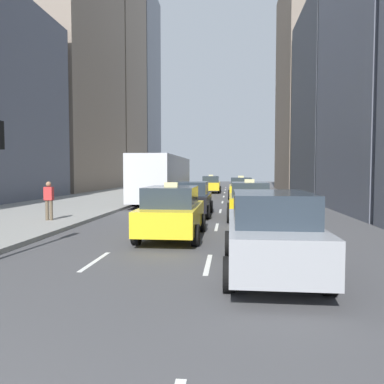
{
  "coord_description": "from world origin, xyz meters",
  "views": [
    {
      "loc": [
        3.1,
        -0.86,
        2.24
      ],
      "look_at": [
        1.68,
        13.27,
        1.44
      ],
      "focal_mm": 35.0,
      "sensor_mm": 36.0,
      "label": 1
    }
  ],
  "objects_px": {
    "city_bus": "(163,177)",
    "sedan_black_near": "(270,232)",
    "sedan_silver_behind": "(191,198)",
    "pedestrian_far_walking": "(49,199)",
    "taxi_third": "(172,212)",
    "taxi_fourth": "(211,184)",
    "taxi_lead": "(249,201)",
    "taxi_second": "(241,188)"
  },
  "relations": [
    {
      "from": "city_bus",
      "to": "sedan_black_near",
      "type": "bearing_deg",
      "value": -72.76
    },
    {
      "from": "sedan_silver_behind",
      "to": "pedestrian_far_walking",
      "type": "relative_size",
      "value": 2.72
    },
    {
      "from": "city_bus",
      "to": "sedan_silver_behind",
      "type": "bearing_deg",
      "value": -70.04
    },
    {
      "from": "sedan_black_near",
      "to": "city_bus",
      "type": "height_order",
      "value": "city_bus"
    },
    {
      "from": "sedan_silver_behind",
      "to": "pedestrian_far_walking",
      "type": "distance_m",
      "value": 6.71
    },
    {
      "from": "taxi_third",
      "to": "pedestrian_far_walking",
      "type": "distance_m",
      "value": 6.39
    },
    {
      "from": "taxi_fourth",
      "to": "sedan_black_near",
      "type": "xyz_separation_m",
      "value": [
        2.8,
        -30.16,
        0.03
      ]
    },
    {
      "from": "taxi_third",
      "to": "pedestrian_far_walking",
      "type": "height_order",
      "value": "taxi_third"
    },
    {
      "from": "city_bus",
      "to": "taxi_fourth",
      "type": "bearing_deg",
      "value": 76.89
    },
    {
      "from": "taxi_third",
      "to": "pedestrian_far_walking",
      "type": "relative_size",
      "value": 2.67
    },
    {
      "from": "taxi_lead",
      "to": "sedan_black_near",
      "type": "bearing_deg",
      "value": -90.0
    },
    {
      "from": "taxi_lead",
      "to": "taxi_fourth",
      "type": "height_order",
      "value": "same"
    },
    {
      "from": "taxi_third",
      "to": "taxi_fourth",
      "type": "relative_size",
      "value": 1.0
    },
    {
      "from": "taxi_fourth",
      "to": "pedestrian_far_walking",
      "type": "relative_size",
      "value": 2.67
    },
    {
      "from": "sedan_silver_behind",
      "to": "taxi_second",
      "type": "bearing_deg",
      "value": 76.44
    },
    {
      "from": "taxi_lead",
      "to": "city_bus",
      "type": "height_order",
      "value": "city_bus"
    },
    {
      "from": "taxi_third",
      "to": "taxi_fourth",
      "type": "distance_m",
      "value": 26.13
    },
    {
      "from": "taxi_second",
      "to": "city_bus",
      "type": "xyz_separation_m",
      "value": [
        -5.61,
        -3.86,
        0.91
      ]
    },
    {
      "from": "sedan_black_near",
      "to": "pedestrian_far_walking",
      "type": "xyz_separation_m",
      "value": [
        -8.53,
        6.85,
        0.16
      ]
    },
    {
      "from": "sedan_black_near",
      "to": "sedan_silver_behind",
      "type": "distance_m",
      "value": 10.72
    },
    {
      "from": "taxi_second",
      "to": "city_bus",
      "type": "distance_m",
      "value": 6.87
    },
    {
      "from": "sedan_black_near",
      "to": "city_bus",
      "type": "relative_size",
      "value": 0.42
    },
    {
      "from": "pedestrian_far_walking",
      "to": "taxi_third",
      "type": "bearing_deg",
      "value": -26.21
    },
    {
      "from": "taxi_lead",
      "to": "pedestrian_far_walking",
      "type": "xyz_separation_m",
      "value": [
        -8.53,
        -2.25,
        0.19
      ]
    },
    {
      "from": "taxi_second",
      "to": "sedan_black_near",
      "type": "height_order",
      "value": "taxi_second"
    },
    {
      "from": "taxi_third",
      "to": "sedan_silver_behind",
      "type": "relative_size",
      "value": 0.98
    },
    {
      "from": "taxi_second",
      "to": "city_bus",
      "type": "bearing_deg",
      "value": -145.47
    },
    {
      "from": "sedan_black_near",
      "to": "pedestrian_far_walking",
      "type": "bearing_deg",
      "value": 141.24
    },
    {
      "from": "taxi_second",
      "to": "sedan_black_near",
      "type": "bearing_deg",
      "value": -90.0
    },
    {
      "from": "taxi_third",
      "to": "sedan_silver_behind",
      "type": "xyz_separation_m",
      "value": [
        -0.0,
        6.32,
        -0.01
      ]
    },
    {
      "from": "taxi_third",
      "to": "taxi_second",
      "type": "bearing_deg",
      "value": 81.12
    },
    {
      "from": "taxi_fourth",
      "to": "sedan_black_near",
      "type": "distance_m",
      "value": 30.29
    },
    {
      "from": "taxi_lead",
      "to": "taxi_third",
      "type": "distance_m",
      "value": 5.8
    },
    {
      "from": "taxi_lead",
      "to": "taxi_second",
      "type": "xyz_separation_m",
      "value": [
        0.0,
        12.85,
        0.0
      ]
    },
    {
      "from": "taxi_lead",
      "to": "city_bus",
      "type": "xyz_separation_m",
      "value": [
        -5.61,
        8.99,
        0.91
      ]
    },
    {
      "from": "pedestrian_far_walking",
      "to": "sedan_black_near",
      "type": "bearing_deg",
      "value": -38.76
    },
    {
      "from": "pedestrian_far_walking",
      "to": "taxi_second",
      "type": "bearing_deg",
      "value": 60.54
    },
    {
      "from": "taxi_lead",
      "to": "taxi_second",
      "type": "bearing_deg",
      "value": 90.0
    },
    {
      "from": "taxi_fourth",
      "to": "city_bus",
      "type": "distance_m",
      "value": 12.43
    },
    {
      "from": "taxi_second",
      "to": "taxi_lead",
      "type": "bearing_deg",
      "value": -90.0
    },
    {
      "from": "taxi_second",
      "to": "city_bus",
      "type": "relative_size",
      "value": 0.38
    },
    {
      "from": "taxi_lead",
      "to": "taxi_third",
      "type": "bearing_deg",
      "value": -118.89
    }
  ]
}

